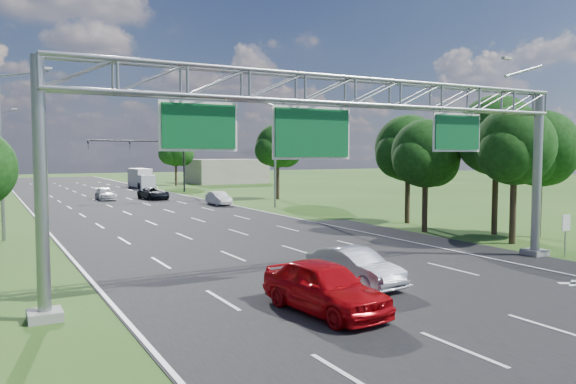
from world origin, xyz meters
TOP-DOWN VIEW (x-y plane):
  - ground at (0.00, 30.00)m, footprint 220.00×220.00m
  - road at (0.00, 30.00)m, footprint 18.00×180.00m
  - road_flare at (10.20, 14.00)m, footprint 3.00×30.00m
  - sign_gantry at (0.33, 12.00)m, footprint 23.50×1.00m
  - regulatory_sign at (12.40, 10.98)m, footprint 0.60×0.08m
  - traffic_signal at (7.48, 65.00)m, footprint 12.21×0.24m
  - streetlight_l_near at (-11.30, 30.00)m, footprint 2.97×0.22m
  - streetlight_r_mid at (11.30, 40.00)m, footprint 2.97×0.22m
  - tree_cluster_right at (14.80, 19.19)m, footprint 9.91×14.60m
  - tree_verge_rd at (16.08, 48.04)m, footprint 5.76×4.80m
  - tree_verge_re at (14.08, 78.04)m, footprint 5.76×4.80m
  - building_right at (24.00, 82.00)m, footprint 12.00×9.00m
  - red_coupe at (-3.07, 8.60)m, footprint 2.49×5.12m
  - silver_sedan at (-0.06, 11.17)m, footprint 2.04×4.48m
  - car_queue_a at (-0.73, 56.48)m, footprint 1.89×4.38m
  - car_queue_b at (4.05, 54.59)m, footprint 2.77×4.97m
  - car_queue_d at (7.83, 44.94)m, footprint 1.38×3.95m
  - box_truck at (8.00, 75.58)m, footprint 2.36×7.46m

SIDE VIEW (x-z plane):
  - ground at x=0.00m, z-range 0.00..0.00m
  - road at x=0.00m, z-range -0.01..0.01m
  - road_flare at x=10.20m, z-range -0.01..0.01m
  - car_queue_a at x=-0.73m, z-range 0.00..1.26m
  - car_queue_d at x=7.83m, z-range 0.00..1.30m
  - car_queue_b at x=4.05m, z-range 0.00..1.31m
  - silver_sedan at x=-0.06m, z-range 0.00..1.43m
  - red_coupe at x=-3.07m, z-range 0.00..1.68m
  - box_truck at x=8.00m, z-range -0.06..2.74m
  - regulatory_sign at x=12.40m, z-range 0.46..2.56m
  - building_right at x=24.00m, z-range 0.00..4.00m
  - traffic_signal at x=7.48m, z-range 1.67..8.67m
  - tree_verge_re at x=14.08m, z-range 1.28..9.12m
  - tree_cluster_right at x=14.80m, z-range 0.97..9.65m
  - streetlight_l_near at x=-11.30m, z-range 0.50..10.66m
  - streetlight_r_mid at x=11.30m, z-range 0.50..10.66m
  - tree_verge_rd at x=16.08m, z-range 1.49..9.77m
  - sign_gantry at x=0.33m, z-range 2.11..11.67m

